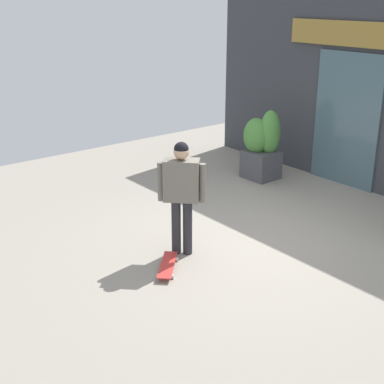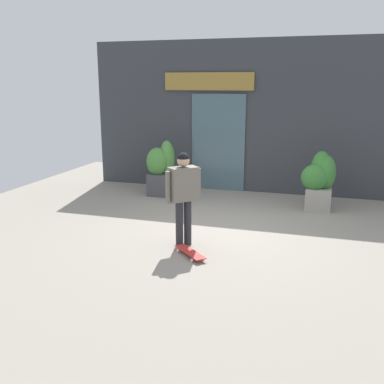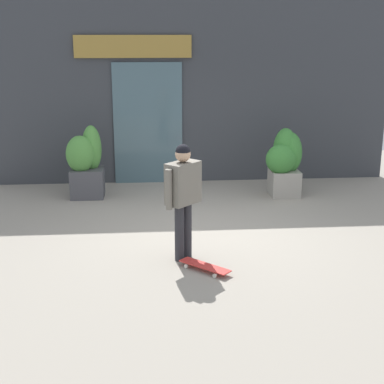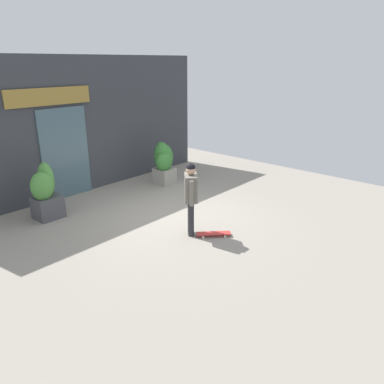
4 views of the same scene
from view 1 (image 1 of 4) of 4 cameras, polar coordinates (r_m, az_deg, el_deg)
ground_plane at (r=8.00m, az=6.64°, el=-5.30°), size 12.00×12.00×0.00m
skateboarder at (r=7.23m, az=-1.12°, el=0.54°), size 0.52×0.52×1.63m
skateboard at (r=7.19m, az=-2.63°, el=-7.79°), size 0.67×0.65×0.08m
planter_box_right at (r=10.58m, az=7.42°, el=4.99°), size 0.68×0.61×1.36m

